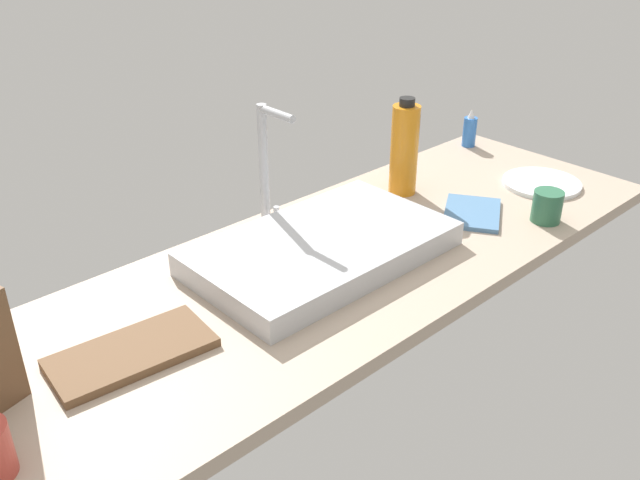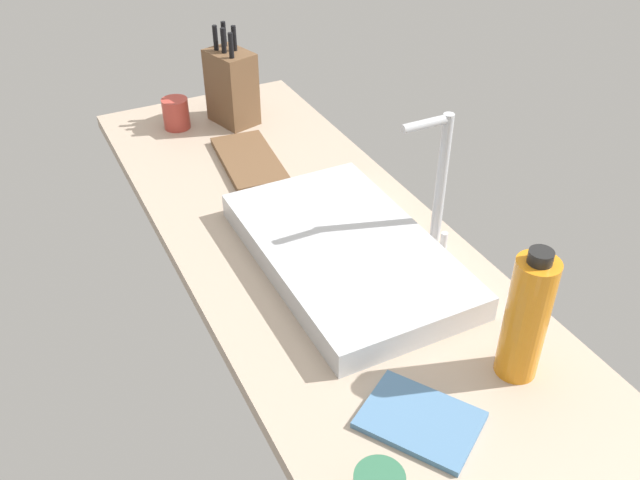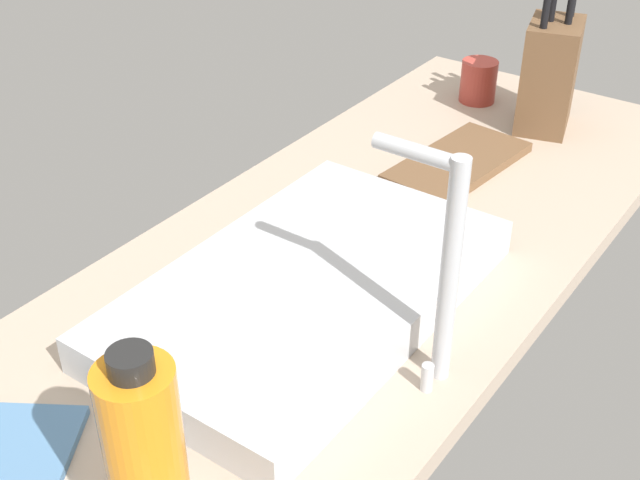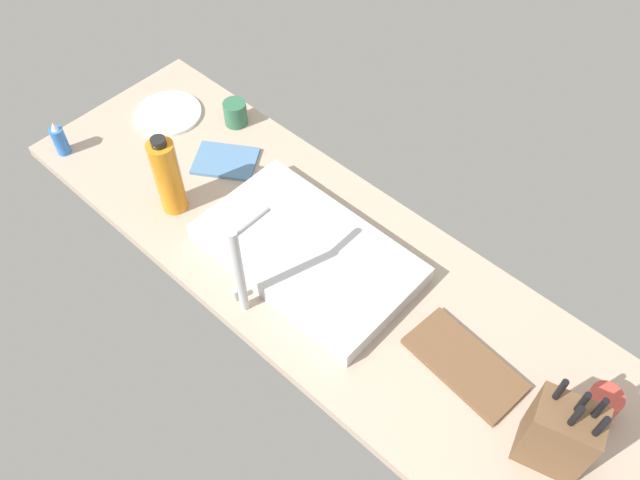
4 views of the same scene
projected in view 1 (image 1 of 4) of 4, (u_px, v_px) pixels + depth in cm
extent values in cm
cube|color=tan|center=(325.00, 272.00, 159.68)|extent=(195.79, 62.39, 3.50)
cube|color=#B7BABF|center=(322.00, 248.00, 160.01)|extent=(59.95, 35.37, 5.73)
cylinder|color=#B7BABF|center=(264.00, 167.00, 169.24)|extent=(2.40, 2.40, 31.71)
cylinder|color=#B7BABF|center=(277.00, 114.00, 158.59)|extent=(2.00, 11.14, 2.00)
cylinder|color=#B7BABF|center=(277.00, 214.00, 177.93)|extent=(1.60, 1.60, 4.00)
cube|color=brown|center=(132.00, 353.00, 128.59)|extent=(31.22, 17.44, 1.80)
cylinder|color=blue|center=(470.00, 132.00, 224.65)|extent=(4.32, 4.32, 9.52)
cone|color=silver|center=(471.00, 114.00, 221.72)|extent=(2.38, 2.38, 2.80)
cylinder|color=orange|center=(404.00, 150.00, 188.79)|extent=(7.64, 7.64, 24.91)
cylinder|color=black|center=(407.00, 102.00, 182.35)|extent=(4.20, 4.20, 2.20)
cylinder|color=white|center=(542.00, 183.00, 198.55)|extent=(22.11, 22.11, 1.20)
cube|color=teal|center=(472.00, 213.00, 181.52)|extent=(23.79, 22.23, 1.20)
cylinder|color=#2D6647|center=(547.00, 206.00, 176.85)|extent=(7.61, 7.61, 8.23)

